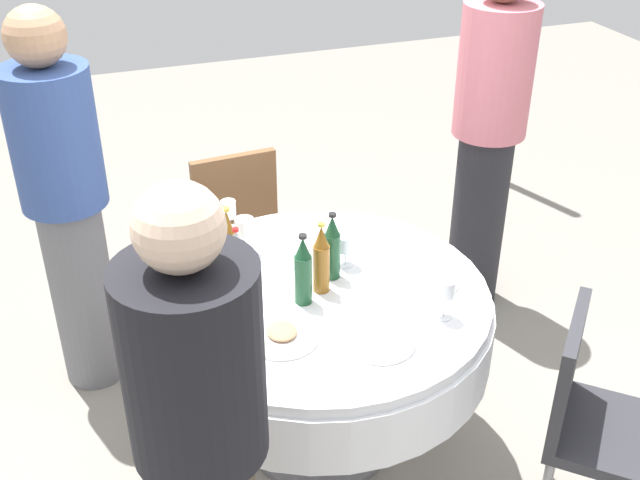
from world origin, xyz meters
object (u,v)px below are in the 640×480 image
bottle_amber_front (321,260)px  person_front (66,203)px  plate_outer (380,341)px  person_right (488,133)px  bottle_clear_north (238,263)px  plate_mid (430,281)px  plate_left (282,335)px  person_inner (203,456)px  bottle_dark_green_right (332,248)px  wine_glass_near (346,245)px  wine_glass_east (244,228)px  chair_near (592,413)px  bottle_dark_green_inner (303,271)px  wine_glass_far (446,290)px  wine_glass_north (228,211)px  chair_far (230,214)px  bottle_amber_east (228,243)px  dining_table (320,325)px

bottle_amber_front → person_front: size_ratio=0.17×
plate_outer → person_right: 1.47m
bottle_clear_north → plate_mid: bottle_clear_north is taller
plate_left → person_inner: bearing=-35.0°
bottle_dark_green_right → wine_glass_near: (-0.06, 0.08, -0.03)m
bottle_amber_front → wine_glass_east: (-0.34, -0.19, -0.02)m
bottle_amber_front → wine_glass_near: bearing=131.8°
bottle_amber_front → person_front: bearing=-132.3°
bottle_dark_green_right → plate_left: (0.29, -0.28, -0.11)m
wine_glass_east → wine_glass_near: size_ratio=1.16×
chair_near → bottle_dark_green_inner: bearing=-85.4°
wine_glass_far → wine_glass_east: bearing=-140.4°
bottle_amber_front → wine_glass_east: 0.39m
plate_left → person_front: size_ratio=0.15×
plate_outer → person_front: bearing=-141.0°
wine_glass_near → wine_glass_north: bearing=-135.4°
wine_glass_east → person_front: 0.75m
plate_mid → chair_far: 1.27m
chair_near → wine_glass_far: bearing=-92.8°
bottle_amber_front → chair_near: (0.68, 0.71, -0.35)m
person_front → chair_far: person_front is taller
bottle_dark_green_inner → bottle_amber_front: bearing=119.4°
bottle_dark_green_inner → wine_glass_east: bearing=-164.8°
bottle_dark_green_right → bottle_clear_north: bottle_clear_north is taller
bottle_clear_north → chair_far: 1.06m
wine_glass_far → person_front: bearing=-132.0°
wine_glass_near → person_front: size_ratio=0.08×
bottle_clear_north → wine_glass_far: (0.38, 0.62, -0.02)m
bottle_dark_green_right → wine_glass_far: bearing=36.5°
wine_glass_far → plate_mid: wine_glass_far is taller
bottle_amber_east → chair_far: bearing=166.8°
wine_glass_east → plate_mid: size_ratio=0.69×
wine_glass_east → wine_glass_far: (0.64, 0.53, 0.00)m
wine_glass_near → chair_far: size_ratio=0.15×
bottle_dark_green_right → chair_far: (-0.99, -0.15, -0.34)m
wine_glass_east → person_front: person_front is taller
bottle_dark_green_right → person_inner: size_ratio=0.16×
person_front → person_inner: bearing=-128.5°
person_inner → chair_far: bearing=-67.5°
wine_glass_north → chair_far: bearing=167.2°
person_front → wine_glass_far: bearing=-89.1°
person_right → wine_glass_north: bearing=-113.8°
dining_table → person_inner: bearing=-38.0°
bottle_dark_green_right → wine_glass_near: 0.10m
chair_far → bottle_clear_north: bearing=-105.6°
bottle_dark_green_inner → wine_glass_far: bottle_dark_green_inner is taller
bottle_amber_east → wine_glass_near: 0.44m
bottle_clear_north → chair_near: bearing=52.5°
wine_glass_far → chair_far: wine_glass_far is taller
bottle_amber_front → person_front: person_front is taller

